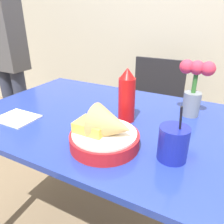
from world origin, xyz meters
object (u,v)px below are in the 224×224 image
flower_vase (194,86)px  person_standing (7,53)px  drink_cup (173,144)px  chair_far_window (154,105)px  ketchup_bottle (127,96)px  food_basket (107,133)px

flower_vase → person_standing: 1.52m
drink_cup → chair_far_window: bearing=110.0°
drink_cup → ketchup_bottle: bearing=143.1°
ketchup_bottle → drink_cup: bearing=-36.9°
chair_far_window → person_standing: person_standing is taller
chair_far_window → flower_vase: bearing=-60.0°
person_standing → flower_vase: bearing=-9.0°
food_basket → ketchup_bottle: (-0.03, 0.22, 0.06)m
chair_far_window → person_standing: (-1.16, -0.36, 0.37)m
person_standing → drink_cup: bearing=-21.8°
food_basket → drink_cup: size_ratio=1.24×
flower_vase → food_basket: bearing=-117.4°
flower_vase → person_standing: (-1.50, 0.24, -0.01)m
chair_far_window → person_standing: bearing=-162.7°
food_basket → drink_cup: drink_cup is taller
chair_far_window → flower_vase: 0.79m
chair_far_window → ketchup_bottle: bearing=-82.1°
person_standing → ketchup_bottle: bearing=-18.4°
chair_far_window → food_basket: size_ratio=3.56×
food_basket → ketchup_bottle: ketchup_bottle is taller
chair_far_window → food_basket: food_basket is taller
food_basket → person_standing: (-1.29, 0.64, 0.08)m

